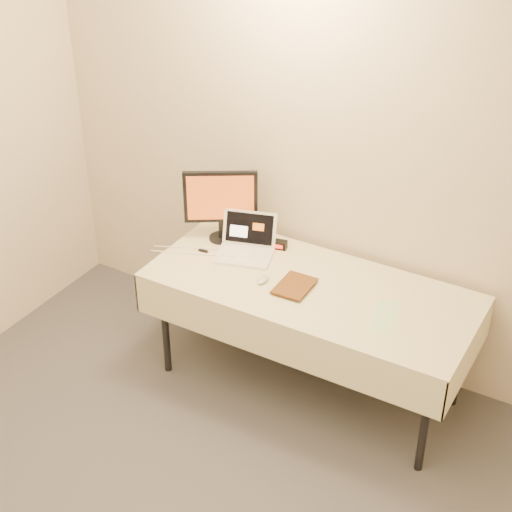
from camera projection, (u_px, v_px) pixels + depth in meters
The scene contains 9 objects.
back_wall at pixel (351, 156), 4.40m from camera, with size 4.00×0.10×2.70m, color beige.
table at pixel (311, 295), 4.42m from camera, with size 1.86×0.81×0.74m.
laptop at pixel (246, 245), 4.66m from camera, with size 0.40×0.38×0.22m.
monitor at pixel (221, 200), 4.69m from camera, with size 0.39×0.25×0.46m.
book at pixel (280, 265), 4.34m from camera, with size 0.18×0.02×0.25m, color #92541A.
alarm_clock at pixel (277, 244), 4.72m from camera, with size 0.13×0.07×0.05m.
clicker at pixel (263, 280), 4.42m from camera, with size 0.05×0.10×0.03m, color silver.
paper_form at pixel (385, 316), 4.14m from camera, with size 0.12×0.31×0.00m, color #C2ECBC.
usb_dongle at pixel (203, 251), 4.70m from camera, with size 0.06×0.02×0.01m, color black.
Camera 1 is at (1.55, -1.26, 3.20)m, focal length 55.00 mm.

